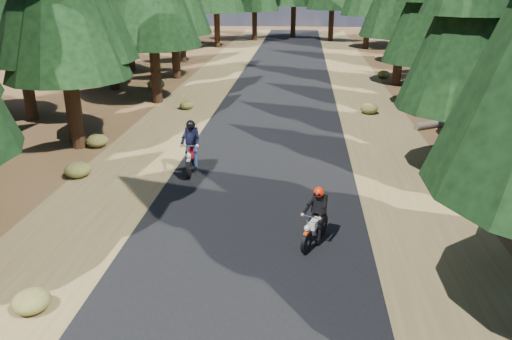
# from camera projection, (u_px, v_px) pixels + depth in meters

# --- Properties ---
(ground) EXTENTS (120.00, 120.00, 0.00)m
(ground) POSITION_uv_depth(u_px,v_px,m) (251.00, 231.00, 12.82)
(ground) COLOR #4B311B
(ground) RESTS_ON ground
(road) EXTENTS (6.00, 100.00, 0.01)m
(road) POSITION_uv_depth(u_px,v_px,m) (265.00, 164.00, 17.47)
(road) COLOR black
(road) RESTS_ON ground
(shoulder_l) EXTENTS (3.20, 100.00, 0.01)m
(shoulder_l) POSITION_uv_depth(u_px,v_px,m) (137.00, 160.00, 17.87)
(shoulder_l) COLOR brown
(shoulder_l) RESTS_ON ground
(shoulder_r) EXTENTS (3.20, 100.00, 0.01)m
(shoulder_r) POSITION_uv_depth(u_px,v_px,m) (399.00, 168.00, 17.07)
(shoulder_r) COLOR brown
(shoulder_r) RESTS_ON ground
(log_near) EXTENTS (4.40, 2.71, 0.32)m
(log_near) POSITION_uv_depth(u_px,v_px,m) (459.00, 120.00, 22.25)
(log_near) COLOR #4C4233
(log_near) RESTS_ON ground
(log_far) EXTENTS (3.46, 1.73, 0.24)m
(log_far) POSITION_uv_depth(u_px,v_px,m) (490.00, 163.00, 17.19)
(log_far) COLOR #4C4233
(log_far) RESTS_ON ground
(understory_shrubs) EXTENTS (15.69, 31.88, 0.63)m
(understory_shrubs) POSITION_uv_depth(u_px,v_px,m) (310.00, 133.00, 20.07)
(understory_shrubs) COLOR #474C1E
(understory_shrubs) RESTS_ON ground
(rider_lead) EXTENTS (1.06, 1.67, 1.43)m
(rider_lead) POSITION_uv_depth(u_px,v_px,m) (315.00, 226.00, 12.04)
(rider_lead) COLOR beige
(rider_lead) RESTS_ON road
(rider_follow) EXTENTS (0.74, 1.97, 1.72)m
(rider_follow) POSITION_uv_depth(u_px,v_px,m) (191.00, 155.00, 16.57)
(rider_follow) COLOR #9B0A10
(rider_follow) RESTS_ON road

